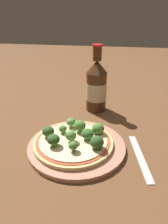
# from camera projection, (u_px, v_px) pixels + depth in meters

# --- Properties ---
(ground_plane) EXTENTS (3.00, 3.00, 0.00)m
(ground_plane) POSITION_uv_depth(u_px,v_px,m) (81.00, 148.00, 0.59)
(ground_plane) COLOR brown
(plate) EXTENTS (0.26, 0.26, 0.01)m
(plate) POSITION_uv_depth(u_px,v_px,m) (77.00, 147.00, 0.59)
(plate) COLOR tan
(plate) RESTS_ON ground_plane
(pizza) EXTENTS (0.21, 0.21, 0.01)m
(pizza) POSITION_uv_depth(u_px,v_px,m) (73.00, 142.00, 0.58)
(pizza) COLOR tan
(pizza) RESTS_ON plate
(broccoli_floret_0) EXTENTS (0.03, 0.03, 0.03)m
(broccoli_floret_0) POSITION_uv_depth(u_px,v_px,m) (98.00, 129.00, 0.60)
(broccoli_floret_0) COLOR #7A9E5B
(broccoli_floret_0) RESTS_ON pizza
(broccoli_floret_1) EXTENTS (0.03, 0.03, 0.03)m
(broccoli_floret_1) POSITION_uv_depth(u_px,v_px,m) (71.00, 122.00, 0.63)
(broccoli_floret_1) COLOR #7A9E5B
(broccoli_floret_1) RESTS_ON pizza
(broccoli_floret_2) EXTENTS (0.03, 0.03, 0.03)m
(broccoli_floret_2) POSITION_uv_depth(u_px,v_px,m) (53.00, 139.00, 0.55)
(broccoli_floret_2) COLOR #7A9E5B
(broccoli_floret_2) RESTS_ON pizza
(broccoli_floret_3) EXTENTS (0.03, 0.03, 0.03)m
(broccoli_floret_3) POSITION_uv_depth(u_px,v_px,m) (48.00, 131.00, 0.59)
(broccoli_floret_3) COLOR #7A9E5B
(broccoli_floret_3) RESTS_ON pizza
(broccoli_floret_4) EXTENTS (0.02, 0.02, 0.02)m
(broccoli_floret_4) POSITION_uv_depth(u_px,v_px,m) (63.00, 129.00, 0.60)
(broccoli_floret_4) COLOR #7A9E5B
(broccoli_floret_4) RESTS_ON pizza
(broccoli_floret_5) EXTENTS (0.03, 0.03, 0.03)m
(broccoli_floret_5) POSITION_uv_depth(u_px,v_px,m) (71.00, 136.00, 0.56)
(broccoli_floret_5) COLOR #7A9E5B
(broccoli_floret_5) RESTS_ON pizza
(broccoli_floret_6) EXTENTS (0.03, 0.03, 0.03)m
(broccoli_floret_6) POSITION_uv_depth(u_px,v_px,m) (80.00, 126.00, 0.61)
(broccoli_floret_6) COLOR #7A9E5B
(broccoli_floret_6) RESTS_ON pizza
(broccoli_floret_7) EXTENTS (0.02, 0.02, 0.03)m
(broccoli_floret_7) POSITION_uv_depth(u_px,v_px,m) (73.00, 146.00, 0.53)
(broccoli_floret_7) COLOR #7A9E5B
(broccoli_floret_7) RESTS_ON pizza
(broccoli_floret_8) EXTENTS (0.03, 0.03, 0.03)m
(broccoli_floret_8) POSITION_uv_depth(u_px,v_px,m) (88.00, 134.00, 0.58)
(broccoli_floret_8) COLOR #7A9E5B
(broccoli_floret_8) RESTS_ON pizza
(broccoli_floret_9) EXTENTS (0.03, 0.03, 0.03)m
(broccoli_floret_9) POSITION_uv_depth(u_px,v_px,m) (97.00, 142.00, 0.54)
(broccoli_floret_9) COLOR #7A9E5B
(broccoli_floret_9) RESTS_ON pizza
(beer_bottle) EXTENTS (0.07, 0.07, 0.23)m
(beer_bottle) POSITION_uv_depth(u_px,v_px,m) (96.00, 86.00, 0.76)
(beer_bottle) COLOR #472814
(beer_bottle) RESTS_ON ground_plane
(fork) EXTENTS (0.05, 0.19, 0.00)m
(fork) POSITION_uv_depth(u_px,v_px,m) (140.00, 157.00, 0.55)
(fork) COLOR silver
(fork) RESTS_ON ground_plane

